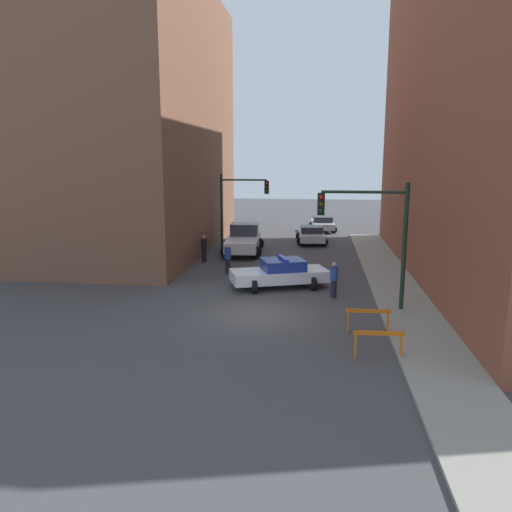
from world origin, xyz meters
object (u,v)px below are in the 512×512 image
object	(u,v)px
barrier_mid	(368,317)
pedestrian_corner	(204,248)
barrier_front	(379,340)
traffic_light_far	(237,200)
parked_car_near	(311,234)
white_truck	(244,240)
police_car	(280,273)
parked_car_mid	(323,223)
pedestrian_crossing	(228,258)
pedestrian_sidewalk	(334,279)
traffic_light_near	(376,227)

from	to	relation	value
barrier_mid	pedestrian_corner	bearing A→B (deg)	126.80
barrier_front	traffic_light_far	bearing A→B (deg)	111.74
parked_car_near	traffic_light_far	bearing A→B (deg)	-157.13
traffic_light_far	white_truck	size ratio (longest dim) A/B	0.94
white_truck	parked_car_near	bearing A→B (deg)	41.88
traffic_light_far	white_truck	xyz separation A→B (m)	(0.75, -1.86, -2.49)
police_car	parked_car_mid	bearing A→B (deg)	-25.85
white_truck	barrier_front	xyz separation A→B (m)	(6.93, -17.42, -0.29)
pedestrian_corner	barrier_mid	size ratio (longest dim) A/B	1.04
pedestrian_crossing	barrier_front	size ratio (longest dim) A/B	1.04
barrier_mid	pedestrian_crossing	bearing A→B (deg)	127.31
parked_car_near	parked_car_mid	distance (m)	6.60
parked_car_near	barrier_front	bearing A→B (deg)	-87.87
parked_car_mid	pedestrian_crossing	xyz separation A→B (m)	(-5.29, -17.25, 0.19)
parked_car_near	pedestrian_corner	distance (m)	10.17
parked_car_near	pedestrian_corner	bearing A→B (deg)	-133.40
pedestrian_sidewalk	barrier_mid	size ratio (longest dim) A/B	1.04
police_car	white_truck	bearing A→B (deg)	-0.13
traffic_light_far	barrier_mid	bearing A→B (deg)	-65.90
traffic_light_near	police_car	distance (m)	5.98
pedestrian_crossing	police_car	bearing A→B (deg)	83.93
traffic_light_near	white_truck	distance (m)	14.46
parked_car_near	traffic_light_near	bearing A→B (deg)	-84.74
barrier_mid	parked_car_near	bearing A→B (deg)	96.85
traffic_light_near	white_truck	bearing A→B (deg)	120.81
pedestrian_sidewalk	pedestrian_crossing	bearing A→B (deg)	166.56
barrier_mid	traffic_light_near	bearing A→B (deg)	80.92
pedestrian_sidewalk	parked_car_near	bearing A→B (deg)	118.43
pedestrian_corner	pedestrian_sidewalk	size ratio (longest dim) A/B	1.00
pedestrian_crossing	barrier_mid	world-z (taller)	pedestrian_crossing
pedestrian_crossing	barrier_front	distance (m)	13.19
white_truck	parked_car_near	world-z (taller)	white_truck
traffic_light_far	barrier_front	distance (m)	20.94
parked_car_near	barrier_mid	bearing A→B (deg)	-87.43
pedestrian_crossing	traffic_light_far	bearing A→B (deg)	-139.14
parked_car_near	pedestrian_corner	xyz separation A→B (m)	(-6.41, -7.89, 0.19)
pedestrian_crossing	barrier_mid	distance (m)	11.19
police_car	traffic_light_near	bearing A→B (deg)	-148.32
white_truck	parked_car_mid	bearing A→B (deg)	60.74
pedestrian_corner	parked_car_mid	bearing A→B (deg)	-179.30
parked_car_near	barrier_front	world-z (taller)	parked_car_near
traffic_light_far	parked_car_mid	xyz separation A→B (m)	(6.09, 9.22, -2.72)
traffic_light_far	pedestrian_corner	distance (m)	5.92
parked_car_mid	pedestrian_crossing	distance (m)	18.05
police_car	pedestrian_sidewalk	distance (m)	3.00
pedestrian_sidewalk	barrier_front	distance (m)	7.06
traffic_light_far	barrier_front	bearing A→B (deg)	-68.26
traffic_light_far	white_truck	world-z (taller)	traffic_light_far
pedestrian_sidewalk	traffic_light_far	bearing A→B (deg)	141.36
parked_car_mid	barrier_front	bearing A→B (deg)	-91.11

